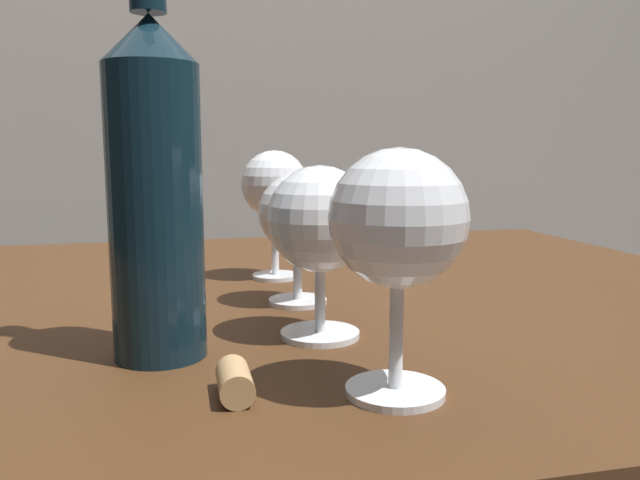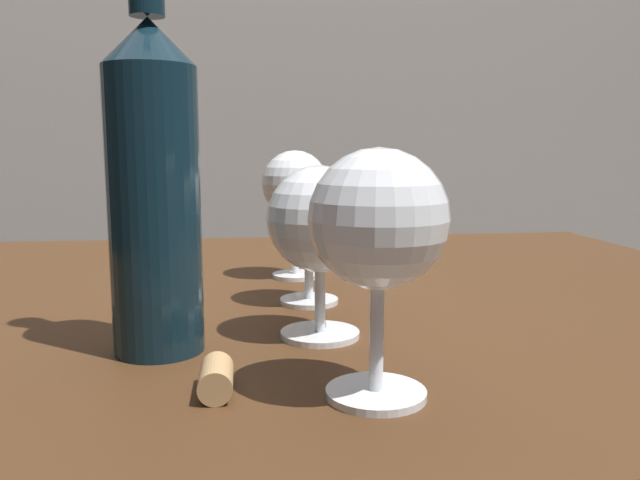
{
  "view_description": "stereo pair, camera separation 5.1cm",
  "coord_description": "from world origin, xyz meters",
  "px_view_note": "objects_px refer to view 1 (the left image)",
  "views": [
    {
      "loc": [
        -0.08,
        -0.67,
        0.88
      ],
      "look_at": [
        0.04,
        -0.18,
        0.8
      ],
      "focal_mm": 34.83,
      "sensor_mm": 36.0,
      "label": 1
    },
    {
      "loc": [
        -0.03,
        -0.68,
        0.88
      ],
      "look_at": [
        0.04,
        -0.18,
        0.8
      ],
      "focal_mm": 34.83,
      "sensor_mm": 36.0,
      "label": 2
    }
  ],
  "objects_px": {
    "wine_glass_rose": "(398,223)",
    "wine_glass_pinot": "(274,186)",
    "wine_glass_amber": "(320,223)",
    "cork": "(235,381)",
    "wine_glass_merlot": "(297,215)",
    "wine_bottle": "(155,181)"
  },
  "relations": [
    {
      "from": "wine_glass_rose",
      "to": "wine_glass_pinot",
      "type": "distance_m",
      "value": 0.38
    },
    {
      "from": "wine_glass_amber",
      "to": "wine_glass_rose",
      "type": "bearing_deg",
      "value": -81.68
    },
    {
      "from": "wine_glass_amber",
      "to": "cork",
      "type": "relative_size",
      "value": 3.44
    },
    {
      "from": "wine_glass_amber",
      "to": "cork",
      "type": "bearing_deg",
      "value": -125.55
    },
    {
      "from": "wine_glass_merlot",
      "to": "cork",
      "type": "height_order",
      "value": "wine_glass_merlot"
    },
    {
      "from": "wine_glass_amber",
      "to": "wine_glass_pinot",
      "type": "bearing_deg",
      "value": 89.83
    },
    {
      "from": "wine_bottle",
      "to": "wine_glass_amber",
      "type": "bearing_deg",
      "value": 8.69
    },
    {
      "from": "wine_glass_amber",
      "to": "wine_glass_merlot",
      "type": "height_order",
      "value": "wine_glass_amber"
    },
    {
      "from": "wine_glass_pinot",
      "to": "cork",
      "type": "height_order",
      "value": "wine_glass_pinot"
    },
    {
      "from": "wine_glass_amber",
      "to": "cork",
      "type": "distance_m",
      "value": 0.17
    },
    {
      "from": "wine_glass_merlot",
      "to": "wine_glass_pinot",
      "type": "relative_size",
      "value": 0.86
    },
    {
      "from": "wine_glass_rose",
      "to": "wine_glass_pinot",
      "type": "bearing_deg",
      "value": 92.81
    },
    {
      "from": "wine_glass_merlot",
      "to": "wine_glass_amber",
      "type": "bearing_deg",
      "value": -91.65
    },
    {
      "from": "wine_glass_rose",
      "to": "wine_glass_amber",
      "type": "distance_m",
      "value": 0.13
    },
    {
      "from": "wine_glass_rose",
      "to": "wine_glass_amber",
      "type": "relative_size",
      "value": 1.1
    },
    {
      "from": "wine_glass_merlot",
      "to": "wine_glass_pinot",
      "type": "height_order",
      "value": "wine_glass_pinot"
    },
    {
      "from": "wine_glass_rose",
      "to": "wine_bottle",
      "type": "distance_m",
      "value": 0.19
    },
    {
      "from": "wine_glass_rose",
      "to": "wine_glass_merlot",
      "type": "relative_size",
      "value": 1.19
    },
    {
      "from": "wine_glass_merlot",
      "to": "wine_glass_pinot",
      "type": "distance_m",
      "value": 0.13
    },
    {
      "from": "wine_glass_rose",
      "to": "cork",
      "type": "relative_size",
      "value": 3.77
    },
    {
      "from": "wine_glass_amber",
      "to": "cork",
      "type": "xyz_separation_m",
      "value": [
        -0.08,
        -0.11,
        -0.09
      ]
    },
    {
      "from": "wine_glass_amber",
      "to": "cork",
      "type": "height_order",
      "value": "wine_glass_amber"
    }
  ]
}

